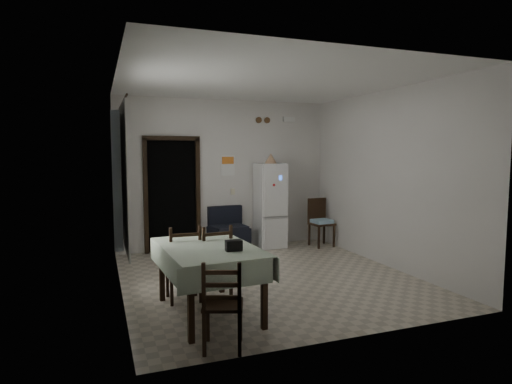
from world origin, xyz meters
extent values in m
plane|color=#B9AD97|center=(0.00, 0.00, 0.00)|extent=(4.50, 4.50, 0.00)
cube|color=black|center=(-1.05, 2.46, 1.05)|extent=(0.90, 0.45, 2.10)
cube|color=black|center=(-1.54, 2.22, 1.05)|extent=(0.08, 0.10, 2.18)
cube|color=black|center=(-0.56, 2.22, 1.05)|extent=(0.08, 0.10, 2.18)
cube|color=black|center=(-1.05, 2.22, 2.14)|extent=(1.06, 0.10, 0.08)
cube|color=silver|center=(-2.15, -0.20, 1.55)|extent=(0.10, 1.20, 1.60)
cube|color=silver|center=(-2.04, -0.20, 1.55)|extent=(0.02, 1.45, 1.85)
cylinder|color=black|center=(-2.03, -0.20, 2.50)|extent=(0.02, 1.60, 0.02)
cube|color=white|center=(0.05, 2.24, 1.62)|extent=(0.28, 0.02, 0.40)
cube|color=orange|center=(0.05, 2.23, 1.72)|extent=(0.24, 0.01, 0.14)
cube|color=beige|center=(0.15, 2.24, 1.10)|extent=(0.08, 0.02, 0.12)
cylinder|color=brown|center=(0.70, 2.23, 2.52)|extent=(0.12, 0.03, 0.12)
cylinder|color=brown|center=(0.88, 2.23, 2.52)|extent=(0.12, 0.03, 0.12)
cube|color=white|center=(1.35, 2.21, 2.55)|extent=(0.25, 0.07, 0.09)
cone|color=tan|center=(0.81, 1.86, 1.76)|extent=(0.24, 0.24, 0.19)
cube|color=black|center=(-0.97, -1.42, 0.86)|extent=(0.19, 0.12, 0.12)
camera|label=1|loc=(-2.34, -5.84, 1.89)|focal=30.00mm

